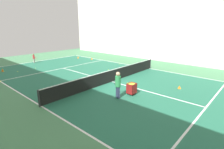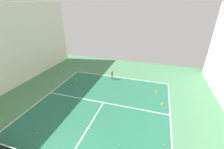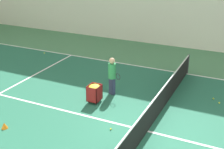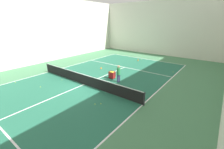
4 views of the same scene
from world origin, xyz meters
The scene contains 12 objects.
ground_plane centered at (0.00, 0.00, 0.00)m, with size 37.79×37.79×0.00m, color #477F56.
court_playing_area centered at (0.00, 0.00, 0.00)m, with size 11.80×24.97×0.00m.
line_sideline_right centered at (5.90, 0.00, 0.01)m, with size 0.10×24.97×0.00m, color white.
line_centre_service centered at (0.00, 0.00, 0.01)m, with size 0.10×13.73×0.00m, color white.
tennis_net centered at (0.00, 0.00, 0.52)m, with size 12.10×0.10×0.99m.
coach_at_net centered at (2.17, 2.40, 0.95)m, with size 0.45×0.69×1.66m.
ball_cart centered at (1.16, 2.72, 0.54)m, with size 0.55×0.47×0.77m.
training_cone_4 centered at (-1.99, 4.63, 0.11)m, with size 0.23×0.23×0.22m, color orange.
tennis_ball_5 centered at (3.24, -1.96, 0.04)m, with size 0.07×0.07×0.07m, color yellow.
tennis_ball_7 centered at (-0.47, 1.19, 0.04)m, with size 0.07×0.07×0.07m, color yellow.
tennis_ball_9 centered at (3.53, -1.68, 0.04)m, with size 0.07×0.07×0.07m, color yellow.
tennis_ball_11 centered at (5.46, 8.50, 0.04)m, with size 0.07×0.07×0.07m, color yellow.
Camera 3 is at (-8.92, -2.89, 5.92)m, focal length 50.00 mm.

